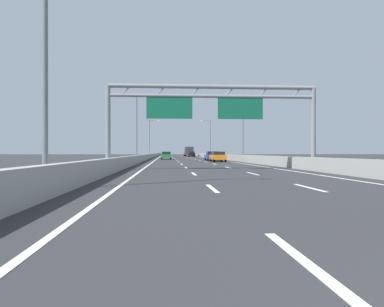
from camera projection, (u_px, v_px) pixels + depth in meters
name	position (u px, v px, depth m)	size (l,w,h in m)	color
ground_plane	(179.00, 157.00, 100.87)	(260.00, 260.00, 0.00)	#2D2D30
lane_dash_left_0	(304.00, 261.00, 4.47)	(0.16, 3.00, 0.01)	white
lane_dash_left_1	(212.00, 188.00, 13.45)	(0.16, 3.00, 0.01)	white
lane_dash_left_2	(194.00, 174.00, 22.43)	(0.16, 3.00, 0.01)	white
lane_dash_left_3	(186.00, 168.00, 31.41)	(0.16, 3.00, 0.01)	white
lane_dash_left_4	(182.00, 164.00, 40.39)	(0.16, 3.00, 0.01)	white
lane_dash_left_5	(179.00, 162.00, 49.37)	(0.16, 3.00, 0.01)	white
lane_dash_left_6	(177.00, 160.00, 58.35)	(0.16, 3.00, 0.01)	white
lane_dash_left_7	(175.00, 159.00, 67.32)	(0.16, 3.00, 0.01)	white
lane_dash_left_8	(174.00, 159.00, 76.30)	(0.16, 3.00, 0.01)	white
lane_dash_left_9	(174.00, 158.00, 85.28)	(0.16, 3.00, 0.01)	white
lane_dash_left_10	(173.00, 157.00, 94.26)	(0.16, 3.00, 0.01)	white
lane_dash_left_11	(172.00, 157.00, 103.24)	(0.16, 3.00, 0.01)	white
lane_dash_left_12	(172.00, 156.00, 112.22)	(0.16, 3.00, 0.01)	white
lane_dash_left_13	(171.00, 156.00, 121.20)	(0.16, 3.00, 0.01)	white
lane_dash_left_14	(171.00, 156.00, 130.17)	(0.16, 3.00, 0.01)	white
lane_dash_left_15	(171.00, 156.00, 139.15)	(0.16, 3.00, 0.01)	white
lane_dash_left_16	(170.00, 155.00, 148.13)	(0.16, 3.00, 0.01)	white
lane_dash_left_17	(170.00, 155.00, 157.11)	(0.16, 3.00, 0.01)	white
lane_dash_right_1	(309.00, 188.00, 13.70)	(0.16, 3.00, 0.01)	white
lane_dash_right_2	(253.00, 174.00, 22.68)	(0.16, 3.00, 0.01)	white
lane_dash_right_3	(228.00, 168.00, 31.66)	(0.16, 3.00, 0.01)	white
lane_dash_right_4	(215.00, 164.00, 40.64)	(0.16, 3.00, 0.01)	white
lane_dash_right_5	(206.00, 162.00, 49.62)	(0.16, 3.00, 0.01)	white
lane_dash_right_6	(200.00, 160.00, 58.59)	(0.16, 3.00, 0.01)	white
lane_dash_right_7	(195.00, 159.00, 67.57)	(0.16, 3.00, 0.01)	white
lane_dash_right_8	(192.00, 158.00, 76.55)	(0.16, 3.00, 0.01)	white
lane_dash_right_9	(189.00, 158.00, 85.53)	(0.16, 3.00, 0.01)	white
lane_dash_right_10	(187.00, 157.00, 94.51)	(0.16, 3.00, 0.01)	white
lane_dash_right_11	(185.00, 157.00, 103.49)	(0.16, 3.00, 0.01)	white
lane_dash_right_12	(184.00, 156.00, 112.47)	(0.16, 3.00, 0.01)	white
lane_dash_right_13	(182.00, 156.00, 121.44)	(0.16, 3.00, 0.01)	white
lane_dash_right_14	(181.00, 156.00, 130.42)	(0.16, 3.00, 0.01)	white
lane_dash_right_15	(180.00, 156.00, 139.40)	(0.16, 3.00, 0.01)	white
lane_dash_right_16	(180.00, 155.00, 148.38)	(0.16, 3.00, 0.01)	white
lane_dash_right_17	(179.00, 155.00, 157.36)	(0.16, 3.00, 0.01)	white
edge_line_left	(159.00, 158.00, 88.54)	(0.16, 176.00, 0.01)	white
edge_line_right	(203.00, 158.00, 89.26)	(0.16, 176.00, 0.01)	white
barrier_left	(155.00, 155.00, 110.37)	(0.45, 220.00, 0.95)	#9E9E99
barrier_right	(201.00, 155.00, 111.32)	(0.45, 220.00, 0.95)	#9E9E99
sign_gantry	(211.00, 106.00, 27.81)	(15.80, 0.36, 6.36)	gray
streetlamp_left_near	(52.00, 36.00, 13.07)	(2.58, 0.28, 9.50)	slate
streetlamp_left_mid	(138.00, 124.00, 53.37)	(2.58, 0.28, 9.50)	slate
streetlamp_right_mid	(241.00, 124.00, 54.40)	(2.58, 0.28, 9.50)	slate
streetlamp_left_far	(150.00, 136.00, 93.66)	(2.58, 0.28, 9.50)	slate
streetlamp_right_far	(209.00, 136.00, 94.69)	(2.58, 0.28, 9.50)	slate
black_car	(192.00, 154.00, 106.33)	(1.76, 4.64, 1.49)	black
green_car	(166.00, 155.00, 67.06)	(1.77, 4.50, 1.40)	#1E7A38
orange_car	(218.00, 156.00, 50.40)	(1.75, 4.69, 1.38)	orange
blue_car	(212.00, 156.00, 57.59)	(1.88, 4.69, 1.43)	#2347AD
white_car	(165.00, 154.00, 139.00)	(1.82, 4.62, 1.48)	silver
red_car	(186.00, 154.00, 126.84)	(1.74, 4.45, 1.48)	red
box_truck	(189.00, 151.00, 116.38)	(2.39, 8.18, 2.94)	#194799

